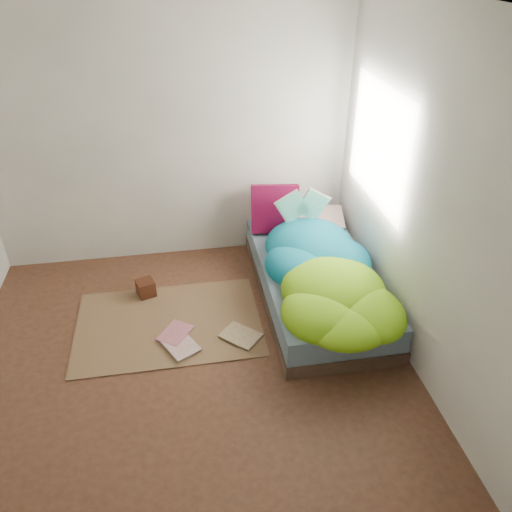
{
  "coord_description": "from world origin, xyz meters",
  "views": [
    {
      "loc": [
        0.04,
        -2.9,
        2.88
      ],
      "look_at": [
        0.66,
        0.75,
        0.5
      ],
      "focal_mm": 35.0,
      "sensor_mm": 36.0,
      "label": 1
    }
  ],
  "objects": [
    {
      "name": "bed",
      "position": [
        1.22,
        0.72,
        0.17
      ],
      "size": [
        1.0,
        2.0,
        0.34
      ],
      "color": "#31261B",
      "rests_on": "ground"
    },
    {
      "name": "floor_book_c",
      "position": [
        0.37,
        0.18,
        0.02
      ],
      "size": [
        0.39,
        0.38,
        0.02
      ],
      "primitive_type": "imported",
      "rotation": [
        0.0,
        0.0,
        0.82
      ],
      "color": "tan",
      "rests_on": "rug"
    },
    {
      "name": "ground",
      "position": [
        0.0,
        0.0,
        0.0
      ],
      "size": [
        3.5,
        3.5,
        0.0
      ],
      "primitive_type": "cube",
      "color": "#44281A",
      "rests_on": "ground"
    },
    {
      "name": "room_walls",
      "position": [
        0.01,
        0.01,
        1.63
      ],
      "size": [
        3.54,
        3.54,
        2.62
      ],
      "color": "#B3B3AA",
      "rests_on": "ground"
    },
    {
      "name": "pillow_floral",
      "position": [
        1.38,
        1.44,
        0.41
      ],
      "size": [
        0.66,
        0.47,
        0.13
      ],
      "primitive_type": "cube",
      "rotation": [
        0.0,
        0.0,
        -0.17
      ],
      "color": "beige",
      "rests_on": "bed"
    },
    {
      "name": "wooden_box",
      "position": [
        -0.35,
        1.0,
        0.09
      ],
      "size": [
        0.2,
        0.2,
        0.15
      ],
      "primitive_type": "cube",
      "rotation": [
        0.0,
        0.0,
        0.33
      ],
      "color": "#32170B",
      "rests_on": "rug"
    },
    {
      "name": "open_book",
      "position": [
        1.2,
        1.21,
        0.81
      ],
      "size": [
        0.43,
        0.1,
        0.26
      ],
      "primitive_type": null,
      "rotation": [
        0.0,
        0.0,
        0.02
      ],
      "color": "green",
      "rests_on": "duvet"
    },
    {
      "name": "floor_book_b",
      "position": [
        -0.19,
        0.45,
        0.03
      ],
      "size": [
        0.34,
        0.36,
        0.03
      ],
      "primitive_type": "imported",
      "rotation": [
        0.0,
        0.0,
        -0.61
      ],
      "color": "#C5727E",
      "rests_on": "rug"
    },
    {
      "name": "rug",
      "position": [
        -0.15,
        0.55,
        0.01
      ],
      "size": [
        1.6,
        1.1,
        0.01
      ],
      "primitive_type": "cube",
      "color": "brown",
      "rests_on": "ground"
    },
    {
      "name": "pillow_magenta",
      "position": [
        0.98,
        1.46,
        0.58
      ],
      "size": [
        0.49,
        0.21,
        0.47
      ],
      "primitive_type": "cube",
      "rotation": [
        0.0,
        0.0,
        -0.14
      ],
      "color": "#4E0529",
      "rests_on": "bed"
    },
    {
      "name": "duvet",
      "position": [
        1.22,
        0.5,
        0.51
      ],
      "size": [
        0.96,
        1.84,
        0.34
      ],
      "primitive_type": null,
      "color": "#086382",
      "rests_on": "bed"
    },
    {
      "name": "floor_book_a",
      "position": [
        -0.16,
        0.18,
        0.02
      ],
      "size": [
        0.35,
        0.38,
        0.02
      ],
      "primitive_type": "imported",
      "rotation": [
        0.0,
        0.0,
        0.49
      ],
      "color": "beige",
      "rests_on": "rug"
    }
  ]
}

